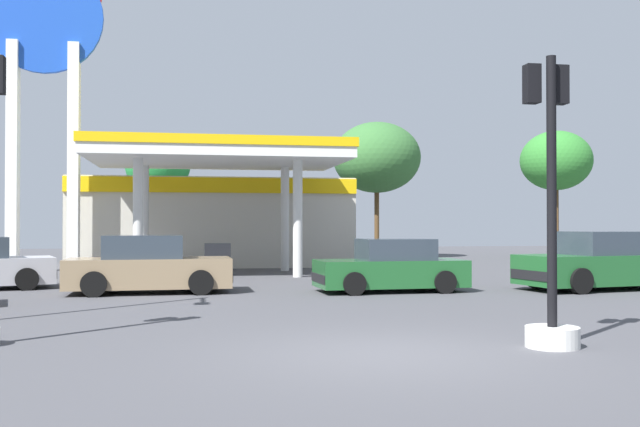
# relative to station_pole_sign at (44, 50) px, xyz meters

# --- Properties ---
(ground_plane) EXTENTS (90.00, 90.00, 0.00)m
(ground_plane) POSITION_rel_station_pole_sign_xyz_m (8.04, -18.40, -8.23)
(ground_plane) COLOR #47474C
(ground_plane) RESTS_ON ground
(gas_station) EXTENTS (11.52, 11.48, 4.57)m
(gas_station) POSITION_rel_station_pole_sign_xyz_m (6.28, 2.62, -6.07)
(gas_station) COLOR beige
(gas_station) RESTS_ON ground
(station_pole_sign) EXTENTS (4.23, 0.56, 12.85)m
(station_pole_sign) POSITION_rel_station_pole_sign_xyz_m (0.00, 0.00, 0.00)
(station_pole_sign) COLOR white
(station_pole_sign) RESTS_ON ground
(car_0) EXTENTS (4.65, 2.56, 1.58)m
(car_0) POSITION_rel_station_pole_sign_xyz_m (16.31, -10.00, -7.52)
(car_0) COLOR black
(car_0) RESTS_ON ground
(car_1) EXTENTS (3.96, 1.92, 1.39)m
(car_1) POSITION_rel_station_pole_sign_xyz_m (10.55, -9.60, -7.60)
(car_1) COLOR black
(car_1) RESTS_ON ground
(car_2) EXTENTS (4.21, 1.99, 1.49)m
(car_2) POSITION_rel_station_pole_sign_xyz_m (4.28, -8.83, -7.56)
(car_2) COLOR black
(car_2) RESTS_ON ground
(traffic_signal_1) EXTENTS (0.77, 0.77, 4.22)m
(traffic_signal_1) POSITION_rel_station_pole_sign_xyz_m (10.50, -18.25, -6.80)
(traffic_signal_1) COLOR silver
(traffic_signal_1) RESTS_ON ground
(tree_1) EXTENTS (3.19, 3.19, 6.24)m
(tree_1) POSITION_rel_station_pole_sign_xyz_m (3.75, 8.44, -3.54)
(tree_1) COLOR brown
(tree_1) RESTS_ON ground
(tree_2) EXTENTS (4.54, 4.54, 7.05)m
(tree_2) POSITION_rel_station_pole_sign_xyz_m (14.81, 8.12, -3.02)
(tree_2) COLOR brown
(tree_2) RESTS_ON ground
(tree_3) EXTENTS (3.75, 3.75, 6.73)m
(tree_3) POSITION_rel_station_pole_sign_xyz_m (24.47, 7.45, -3.10)
(tree_3) COLOR brown
(tree_3) RESTS_ON ground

